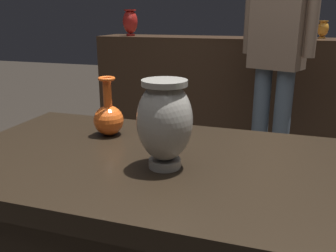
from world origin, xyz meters
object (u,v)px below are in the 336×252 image
at_px(shelf_vase_right, 323,29).
at_px(shelf_vase_far_left, 130,22).
at_px(visitor_center_back, 278,42).
at_px(vase_centerpiece, 165,121).
at_px(shelf_vase_center, 253,32).
at_px(vase_right_accent, 109,117).

relative_size(shelf_vase_right, shelf_vase_far_left, 0.61).
bearing_deg(shelf_vase_right, visitor_center_back, -113.43).
height_order(vase_centerpiece, shelf_vase_center, shelf_vase_center).
xyz_separation_m(shelf_vase_right, visitor_center_back, (-0.31, -0.72, -0.06)).
distance_m(vase_centerpiece, shelf_vase_far_left, 2.43).
relative_size(vase_right_accent, shelf_vase_right, 1.38).
bearing_deg(shelf_vase_far_left, vase_centerpiece, -64.59).
bearing_deg(shelf_vase_right, shelf_vase_far_left, -174.95).
distance_m(vase_centerpiece, vase_right_accent, 0.32).
bearing_deg(vase_centerpiece, vase_right_accent, 142.99).
bearing_deg(visitor_center_back, vase_right_accent, 94.26).
xyz_separation_m(vase_right_accent, shelf_vase_center, (0.25, 2.05, 0.18)).
bearing_deg(shelf_vase_far_left, vase_right_accent, -68.44).
bearing_deg(visitor_center_back, shelf_vase_center, -49.64).
bearing_deg(vase_right_accent, visitor_center_back, 72.17).
bearing_deg(shelf_vase_right, shelf_vase_center, -170.50).
height_order(vase_centerpiece, vase_right_accent, vase_centerpiece).
bearing_deg(vase_centerpiece, visitor_center_back, 82.65).
xyz_separation_m(vase_right_accent, shelf_vase_far_left, (-0.79, 2.00, 0.25)).
bearing_deg(shelf_vase_right, vase_centerpiece, -102.57).
bearing_deg(visitor_center_back, vase_centerpiece, 104.73).
bearing_deg(vase_right_accent, vase_centerpiece, -37.01).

